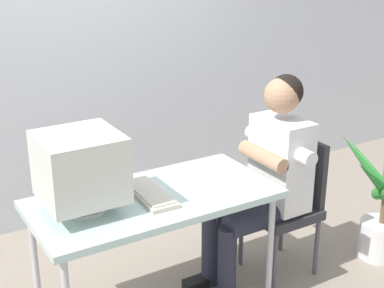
# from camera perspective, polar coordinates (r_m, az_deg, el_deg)

# --- Properties ---
(wall_back) EXTENTS (8.00, 0.10, 3.00)m
(wall_back) POSITION_cam_1_polar(r_m,az_deg,el_deg) (4.16, -9.55, 12.70)
(wall_back) COLOR silver
(wall_back) RESTS_ON ground_plane
(desk) EXTENTS (1.33, 0.65, 0.73)m
(desk) POSITION_cam_1_polar(r_m,az_deg,el_deg) (3.04, -3.87, -6.19)
(desk) COLOR #B7B7BC
(desk) RESTS_ON ground_plane
(crt_monitor) EXTENTS (0.40, 0.38, 0.41)m
(crt_monitor) POSITION_cam_1_polar(r_m,az_deg,el_deg) (2.80, -11.30, -2.38)
(crt_monitor) COLOR silver
(crt_monitor) RESTS_ON desk
(keyboard) EXTENTS (0.17, 0.43, 0.03)m
(keyboard) POSITION_cam_1_polar(r_m,az_deg,el_deg) (3.01, -4.38, -5.06)
(keyboard) COLOR beige
(keyboard) RESTS_ON desk
(office_chair) EXTENTS (0.40, 0.40, 0.87)m
(office_chair) POSITION_cam_1_polar(r_m,az_deg,el_deg) (3.58, 9.85, -5.54)
(office_chair) COLOR #4C4C51
(office_chair) RESTS_ON ground_plane
(person_seated) EXTENTS (0.73, 0.57, 1.30)m
(person_seated) POSITION_cam_1_polar(r_m,az_deg,el_deg) (3.38, 7.60, -2.98)
(person_seated) COLOR silver
(person_seated) RESTS_ON ground_plane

